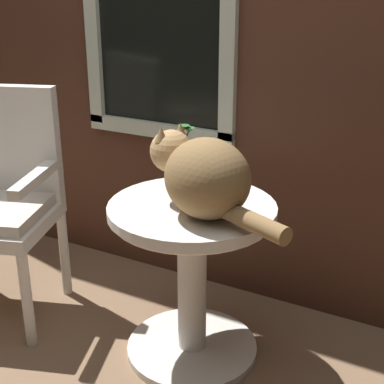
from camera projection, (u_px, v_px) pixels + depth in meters
The scene contains 5 objects.
ground_plane at pixel (124, 363), 2.20m from camera, with size 6.00×6.00×0.00m, color #7F6047.
back_wall at pixel (211, 7), 2.34m from camera, with size 4.00×0.07×2.60m.
wicker_side_table at pixel (192, 257), 2.12m from camera, with size 0.62×0.62×0.64m.
cat at pixel (204, 176), 1.91m from camera, with size 0.61×0.38×0.29m.
pewter_vase_with_ivy at pixel (182, 172), 2.11m from camera, with size 0.12×0.12×0.27m.
Camera 1 is at (1.10, -1.45, 1.43)m, focal length 52.37 mm.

